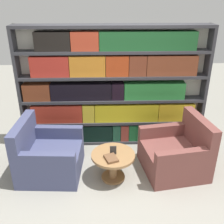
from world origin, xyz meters
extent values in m
plane|color=gray|center=(0.00, 0.00, 0.00)|extent=(14.00, 14.00, 0.00)
cube|color=silver|center=(0.00, 1.37, 1.07)|extent=(3.26, 0.05, 2.13)
cube|color=#333338|center=(-1.60, 1.25, 1.07)|extent=(0.05, 0.30, 2.13)
cube|color=#333338|center=(1.60, 1.25, 1.07)|extent=(0.05, 0.30, 2.13)
cube|color=#333338|center=(0.00, 1.25, 0.03)|extent=(3.16, 0.30, 0.05)
cube|color=#333338|center=(0.00, 1.25, 0.43)|extent=(3.16, 0.30, 0.05)
cube|color=#333338|center=(0.00, 1.25, 0.85)|extent=(3.16, 0.30, 0.05)
cube|color=#333338|center=(0.00, 1.25, 1.28)|extent=(3.16, 0.30, 0.05)
cube|color=#333338|center=(0.00, 1.25, 1.70)|extent=(3.16, 0.30, 0.05)
cube|color=#333338|center=(0.00, 1.25, 2.11)|extent=(3.16, 0.30, 0.05)
cube|color=black|center=(-0.76, 1.22, 0.21)|extent=(1.48, 0.20, 0.32)
cube|color=#1D4B36|center=(0.06, 1.22, 0.21)|extent=(0.14, 0.20, 0.32)
cube|color=brown|center=(0.21, 1.22, 0.21)|extent=(0.14, 0.20, 0.32)
cube|color=#1B5B2F|center=(0.36, 1.22, 0.21)|extent=(0.14, 0.20, 0.32)
cube|color=#27793F|center=(0.81, 1.22, 0.21)|extent=(0.75, 0.20, 0.32)
cube|color=#B93524|center=(-1.01, 1.22, 0.62)|extent=(0.90, 0.20, 0.33)
cube|color=gold|center=(-0.45, 1.22, 0.62)|extent=(0.21, 0.20, 0.33)
cube|color=gold|center=(0.23, 1.22, 0.62)|extent=(1.14, 0.20, 0.33)
cube|color=gold|center=(1.13, 1.22, 0.62)|extent=(0.64, 0.20, 0.33)
cube|color=brown|center=(-1.32, 1.22, 1.02)|extent=(0.46, 0.20, 0.29)
cube|color=black|center=(-0.56, 1.22, 1.02)|extent=(1.05, 0.20, 0.29)
cube|color=black|center=(0.08, 1.22, 1.02)|extent=(0.20, 0.20, 0.29)
cube|color=#287936|center=(0.71, 1.22, 1.02)|extent=(1.06, 0.20, 0.29)
cube|color=#B82F24|center=(-1.05, 1.22, 1.48)|extent=(0.64, 0.20, 0.34)
cube|color=orange|center=(-0.43, 1.22, 1.48)|extent=(0.59, 0.20, 0.34)
cube|color=#B63F1A|center=(0.06, 1.22, 1.48)|extent=(0.38, 0.20, 0.34)
cube|color=brown|center=(0.40, 1.22, 1.48)|extent=(0.29, 0.20, 0.34)
cube|color=brown|center=(0.98, 1.22, 1.48)|extent=(0.85, 0.20, 0.34)
cube|color=black|center=(-0.97, 1.22, 1.88)|extent=(0.57, 0.20, 0.30)
cube|color=#B33C25|center=(-0.46, 1.22, 1.88)|extent=(0.44, 0.20, 0.30)
cube|color=#1E572A|center=(0.56, 1.22, 1.88)|extent=(1.57, 0.20, 0.30)
cube|color=#42476B|center=(-1.00, 0.33, 0.20)|extent=(0.96, 0.95, 0.40)
cube|color=#42476B|center=(-1.38, 0.36, 0.64)|extent=(0.19, 0.91, 0.48)
cube|color=#42476B|center=(-0.95, -0.06, 0.50)|extent=(0.77, 0.16, 0.20)
cube|color=#42476B|center=(-0.91, 0.72, 0.50)|extent=(0.77, 0.16, 0.20)
cube|color=brown|center=(0.91, 0.33, 0.20)|extent=(1.04, 1.03, 0.40)
cube|color=brown|center=(1.29, 0.39, 0.64)|extent=(0.28, 0.91, 0.48)
cube|color=brown|center=(0.78, 0.71, 0.50)|extent=(0.77, 0.24, 0.20)
cube|color=brown|center=(0.90, -0.06, 0.50)|extent=(0.77, 0.24, 0.20)
cylinder|color=olive|center=(-0.05, 0.15, 0.20)|extent=(0.12, 0.12, 0.39)
cylinder|color=olive|center=(-0.05, 0.15, 0.01)|extent=(0.36, 0.36, 0.03)
cylinder|color=olive|center=(-0.05, 0.15, 0.41)|extent=(0.65, 0.65, 0.04)
cube|color=black|center=(-0.05, 0.15, 0.44)|extent=(0.06, 0.06, 0.01)
cube|color=#2D2D2D|center=(-0.05, 0.15, 0.50)|extent=(0.10, 0.01, 0.14)
cube|color=brown|center=(-0.08, 0.02, 0.45)|extent=(0.22, 0.25, 0.04)
camera|label=1|loc=(-0.18, -3.07, 2.61)|focal=42.00mm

